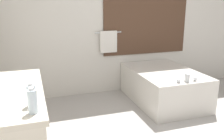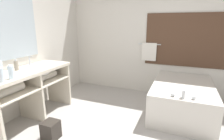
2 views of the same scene
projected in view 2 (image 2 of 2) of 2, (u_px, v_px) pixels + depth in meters
name	position (u px, v px, depth m)	size (l,w,h in m)	color
wall_back_with_blinds	(165.00, 35.00, 3.78)	(7.40, 0.13, 2.70)	silver
vanity_counter	(30.00, 83.00, 2.88)	(0.60, 1.48, 0.88)	beige
sink_faucet	(30.00, 61.00, 3.03)	(0.09, 0.04, 0.18)	silver
bathtub	(182.00, 97.00, 3.17)	(1.01, 1.52, 0.68)	silver
water_bottle_1	(1.00, 75.00, 2.19)	(0.07, 0.07, 0.20)	silver
water_bottle_2	(0.00, 68.00, 2.56)	(0.07, 0.07, 0.20)	silver
water_bottle_3	(11.00, 72.00, 2.32)	(0.07, 0.07, 0.19)	silver
soap_dispenser	(16.00, 65.00, 2.75)	(0.06, 0.06, 0.18)	gray
waste_bin	(51.00, 130.00, 2.48)	(0.21, 0.21, 0.27)	#2D2823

